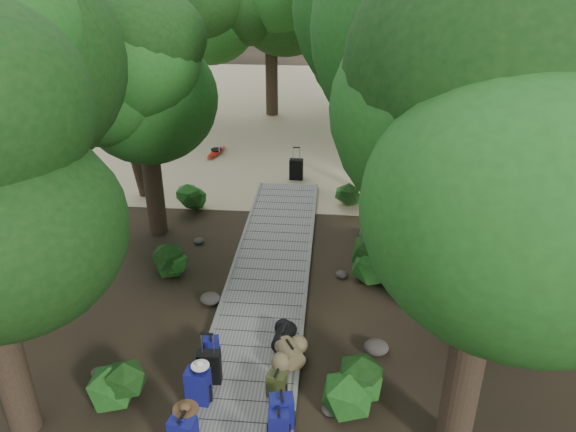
# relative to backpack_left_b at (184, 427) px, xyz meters

# --- Properties ---
(ground) EXTENTS (120.00, 120.00, 0.00)m
(ground) POSITION_rel_backpack_left_b_xyz_m (0.78, 4.01, -0.47)
(ground) COLOR #322619
(ground) RESTS_ON ground
(sand_beach) EXTENTS (40.00, 22.00, 0.02)m
(sand_beach) POSITION_rel_backpack_left_b_xyz_m (0.78, 20.01, -0.46)
(sand_beach) COLOR tan
(sand_beach) RESTS_ON ground
(boardwalk) EXTENTS (2.00, 12.00, 0.12)m
(boardwalk) POSITION_rel_backpack_left_b_xyz_m (0.78, 5.01, -0.41)
(boardwalk) COLOR gray
(boardwalk) RESTS_ON ground
(backpack_left_b) EXTENTS (0.42, 0.33, 0.70)m
(backpack_left_b) POSITION_rel_backpack_left_b_xyz_m (0.00, 0.00, 0.00)
(backpack_left_b) COLOR black
(backpack_left_b) RESTS_ON boardwalk
(backpack_left_c) EXTENTS (0.45, 0.34, 0.78)m
(backpack_left_c) POSITION_rel_backpack_left_b_xyz_m (0.01, 0.94, 0.04)
(backpack_left_c) COLOR navy
(backpack_left_c) RESTS_ON boardwalk
(backpack_left_d) EXTENTS (0.35, 0.28, 0.48)m
(backpack_left_d) POSITION_rel_backpack_left_b_xyz_m (-0.01, 2.17, -0.11)
(backpack_left_d) COLOR navy
(backpack_left_d) RESTS_ON boardwalk
(backpack_right_b) EXTENTS (0.37, 0.28, 0.63)m
(backpack_right_b) POSITION_rel_backpack_left_b_xyz_m (1.54, 0.22, -0.03)
(backpack_right_b) COLOR navy
(backpack_right_b) RESTS_ON boardwalk
(backpack_right_c) EXTENTS (0.46, 0.37, 0.70)m
(backpack_right_c) POSITION_rel_backpack_left_b_xyz_m (1.56, 0.50, 0.00)
(backpack_right_c) COLOR navy
(backpack_right_c) RESTS_ON boardwalk
(backpack_right_d) EXTENTS (0.39, 0.32, 0.52)m
(backpack_right_d) POSITION_rel_backpack_left_b_xyz_m (1.40, 1.22, -0.09)
(backpack_right_d) COLOR #373E1A
(backpack_right_d) RESTS_ON boardwalk
(duffel_right_khaki) EXTENTS (0.66, 0.74, 0.41)m
(duffel_right_khaki) POSITION_rel_backpack_left_b_xyz_m (1.57, 2.13, -0.15)
(duffel_right_khaki) COLOR brown
(duffel_right_khaki) RESTS_ON boardwalk
(duffel_right_black) EXTENTS (0.49, 0.69, 0.40)m
(duffel_right_black) POSITION_rel_backpack_left_b_xyz_m (1.41, 2.62, -0.15)
(duffel_right_black) COLOR black
(duffel_right_black) RESTS_ON boardwalk
(suitcase_on_boardwalk) EXTENTS (0.45, 0.27, 0.68)m
(suitcase_on_boardwalk) POSITION_rel_backpack_left_b_xyz_m (0.11, 1.46, -0.01)
(suitcase_on_boardwalk) COLOR black
(suitcase_on_boardwalk) RESTS_ON boardwalk
(lone_suitcase_on_sand) EXTENTS (0.48, 0.29, 0.73)m
(lone_suitcase_on_sand) POSITION_rel_backpack_left_b_xyz_m (0.98, 11.71, -0.08)
(lone_suitcase_on_sand) COLOR black
(lone_suitcase_on_sand) RESTS_ON sand_beach
(hat_brown) EXTENTS (0.43, 0.43, 0.13)m
(hat_brown) POSITION_rel_backpack_left_b_xyz_m (0.04, 0.04, 0.41)
(hat_brown) COLOR #51351E
(hat_brown) RESTS_ON backpack_left_b
(hat_white) EXTENTS (0.33, 0.33, 0.11)m
(hat_white) POSITION_rel_backpack_left_b_xyz_m (0.07, 0.99, 0.49)
(hat_white) COLOR silver
(hat_white) RESTS_ON backpack_left_c
(kayak) EXTENTS (1.38, 3.15, 0.31)m
(kayak) POSITION_rel_backpack_left_b_xyz_m (-2.31, 13.90, -0.30)
(kayak) COLOR #AD190E
(kayak) RESTS_ON sand_beach
(sun_lounger) EXTENTS (1.46, 2.14, 0.66)m
(sun_lounger) POSITION_rel_backpack_left_b_xyz_m (4.23, 13.89, -0.12)
(sun_lounger) COLOR silver
(sun_lounger) RESTS_ON sand_beach
(tree_right_a) EXTENTS (4.87, 4.87, 8.12)m
(tree_right_a) POSITION_rel_backpack_left_b_xyz_m (4.43, 0.40, 3.59)
(tree_right_a) COLOR black
(tree_right_a) RESTS_ON ground
(tree_right_b) EXTENTS (5.95, 5.95, 10.62)m
(tree_right_b) POSITION_rel_backpack_left_b_xyz_m (5.36, 3.29, 4.84)
(tree_right_b) COLOR black
(tree_right_b) RESTS_ON ground
(tree_right_c) EXTENTS (5.47, 5.47, 9.46)m
(tree_right_c) POSITION_rel_backpack_left_b_xyz_m (4.48, 5.38, 4.26)
(tree_right_c) COLOR black
(tree_right_c) RESTS_ON ground
(tree_right_d) EXTENTS (6.48, 6.48, 11.88)m
(tree_right_d) POSITION_rel_backpack_left_b_xyz_m (6.69, 8.59, 5.47)
(tree_right_d) COLOR black
(tree_right_d) RESTS_ON ground
(tree_right_e) EXTENTS (4.89, 4.89, 8.80)m
(tree_right_e) POSITION_rel_backpack_left_b_xyz_m (5.09, 10.53, 3.93)
(tree_right_e) COLOR black
(tree_right_e) RESTS_ON ground
(tree_right_f) EXTENTS (5.47, 5.47, 9.76)m
(tree_right_f) POSITION_rel_backpack_left_b_xyz_m (7.57, 12.84, 4.41)
(tree_right_f) COLOR black
(tree_right_f) RESTS_ON ground
(tree_left_c) EXTENTS (4.30, 4.30, 7.48)m
(tree_left_c) POSITION_rel_backpack_left_b_xyz_m (-2.71, 7.49, 3.27)
(tree_left_c) COLOR black
(tree_left_c) RESTS_ON ground
(tree_back_a) EXTENTS (4.76, 4.76, 8.24)m
(tree_back_a) POSITION_rel_backpack_left_b_xyz_m (-0.77, 19.66, 3.65)
(tree_back_a) COLOR black
(tree_back_a) RESTS_ON ground
(tree_back_b) EXTENTS (4.89, 4.89, 8.73)m
(tree_back_b) POSITION_rel_backpack_left_b_xyz_m (3.00, 20.64, 3.89)
(tree_back_b) COLOR black
(tree_back_b) RESTS_ON ground
(tree_back_c) EXTENTS (5.11, 5.11, 9.20)m
(tree_back_c) POSITION_rel_backpack_left_b_xyz_m (6.12, 19.86, 4.13)
(tree_back_c) COLOR black
(tree_back_c) RESTS_ON ground
(tree_back_d) EXTENTS (4.87, 4.87, 8.11)m
(tree_back_d) POSITION_rel_backpack_left_b_xyz_m (-4.32, 18.37, 3.59)
(tree_back_d) COLOR black
(tree_back_d) RESTS_ON ground
(palm_right_a) EXTENTS (4.83, 4.83, 8.24)m
(palm_right_a) POSITION_rel_backpack_left_b_xyz_m (4.23, 10.17, 3.65)
(palm_right_a) COLOR #153C10
(palm_right_a) RESTS_ON ground
(palm_right_b) EXTENTS (4.02, 4.02, 7.76)m
(palm_right_b) POSITION_rel_backpack_left_b_xyz_m (5.39, 15.69, 3.41)
(palm_right_b) COLOR #153C10
(palm_right_b) RESTS_ON ground
(palm_right_c) EXTENTS (4.32, 4.32, 6.87)m
(palm_right_c) POSITION_rel_backpack_left_b_xyz_m (3.65, 16.05, 2.96)
(palm_right_c) COLOR #153C10
(palm_right_c) RESTS_ON ground
(palm_left_a) EXTENTS (4.76, 4.76, 7.58)m
(palm_left_a) POSITION_rel_backpack_left_b_xyz_m (-4.18, 9.87, 3.32)
(palm_left_a) COLOR #153C10
(palm_left_a) RESTS_ON ground
(rock_left_b) EXTENTS (0.32, 0.29, 0.17)m
(rock_left_b) POSITION_rel_backpack_left_b_xyz_m (-2.12, 1.53, -0.38)
(rock_left_b) COLOR #4C473F
(rock_left_b) RESTS_ON ground
(rock_left_c) EXTENTS (0.48, 0.43, 0.26)m
(rock_left_c) POSITION_rel_backpack_left_b_xyz_m (-0.46, 4.11, -0.34)
(rock_left_c) COLOR #4C473F
(rock_left_c) RESTS_ON ground
(rock_left_d) EXTENTS (0.29, 0.26, 0.16)m
(rock_left_d) POSITION_rel_backpack_left_b_xyz_m (-1.38, 6.90, -0.39)
(rock_left_d) COLOR #4C473F
(rock_left_d) RESTS_ON ground
(rock_right_a) EXTENTS (0.34, 0.31, 0.19)m
(rock_right_a) POSITION_rel_backpack_left_b_xyz_m (2.41, 0.95, -0.38)
(rock_right_a) COLOR #4C473F
(rock_right_a) RESTS_ON ground
(rock_right_b) EXTENTS (0.52, 0.46, 0.28)m
(rock_right_b) POSITION_rel_backpack_left_b_xyz_m (3.30, 2.69, -0.33)
(rock_right_b) COLOR #4C473F
(rock_right_b) RESTS_ON ground
(rock_right_c) EXTENTS (0.30, 0.27, 0.17)m
(rock_right_c) POSITION_rel_backpack_left_b_xyz_m (2.59, 5.51, -0.39)
(rock_right_c) COLOR #4C473F
(rock_right_c) RESTS_ON ground
(rock_right_d) EXTENTS (0.56, 0.51, 0.31)m
(rock_right_d) POSITION_rel_backpack_left_b_xyz_m (3.37, 7.59, -0.32)
(rock_right_d) COLOR #4C473F
(rock_right_d) RESTS_ON ground
(shrub_left_a) EXTENTS (1.01, 1.01, 0.91)m
(shrub_left_a) POSITION_rel_backpack_left_b_xyz_m (-1.46, 0.79, -0.02)
(shrub_left_a) COLOR #1B4A16
(shrub_left_a) RESTS_ON ground
(shrub_left_b) EXTENTS (0.91, 0.91, 0.82)m
(shrub_left_b) POSITION_rel_backpack_left_b_xyz_m (-1.55, 5.13, -0.06)
(shrub_left_b) COLOR #1B4A16
(shrub_left_b) RESTS_ON ground
(shrub_left_c) EXTENTS (1.07, 1.07, 0.97)m
(shrub_left_c) POSITION_rel_backpack_left_b_xyz_m (-1.97, 8.85, 0.01)
(shrub_left_c) COLOR #1B4A16
(shrub_left_c) RESTS_ON ground
(shrub_right_a) EXTENTS (1.04, 1.04, 0.94)m
(shrub_right_a) POSITION_rel_backpack_left_b_xyz_m (2.82, 1.16, -0.00)
(shrub_right_a) COLOR #1B4A16
(shrub_right_a) RESTS_ON ground
(shrub_right_b) EXTENTS (1.25, 1.25, 1.13)m
(shrub_right_b) POSITION_rel_backpack_left_b_xyz_m (3.50, 5.56, 0.09)
(shrub_right_b) COLOR #1B4A16
(shrub_right_b) RESTS_ON ground
(shrub_right_c) EXTENTS (0.78, 0.78, 0.71)m
(shrub_right_c) POSITION_rel_backpack_left_b_xyz_m (2.81, 9.58, -0.12)
(shrub_right_c) COLOR #1B4A16
(shrub_right_c) RESTS_ON ground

